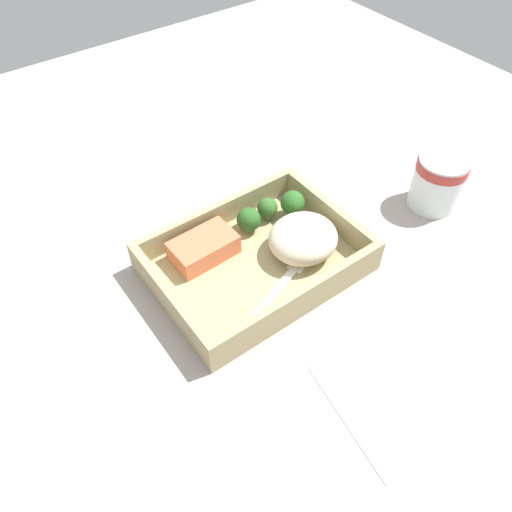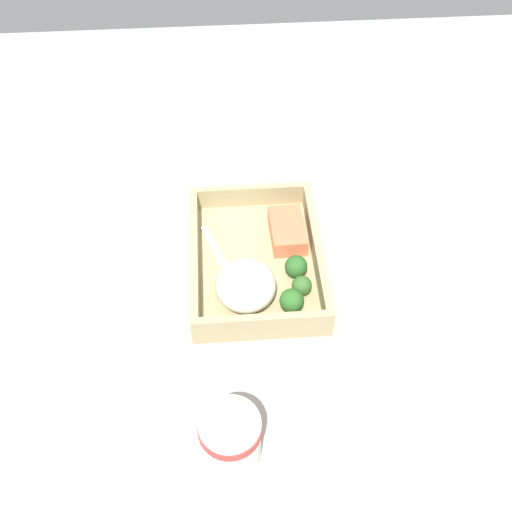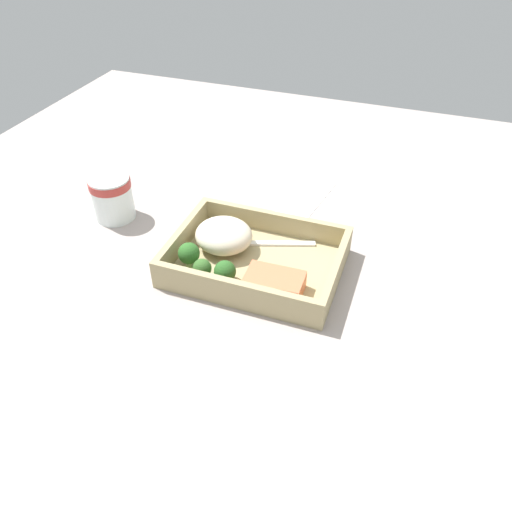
{
  "view_description": "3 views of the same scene",
  "coord_description": "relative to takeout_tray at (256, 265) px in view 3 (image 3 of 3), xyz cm",
  "views": [
    {
      "loc": [
        -28.08,
        -38.27,
        54.76
      ],
      "look_at": [
        0.0,
        0.0,
        2.7
      ],
      "focal_mm": 35.0,
      "sensor_mm": 36.0,
      "label": 1
    },
    {
      "loc": [
        63.54,
        -4.61,
        76.73
      ],
      "look_at": [
        0.0,
        0.0,
        2.7
      ],
      "focal_mm": 42.0,
      "sensor_mm": 36.0,
      "label": 2
    },
    {
      "loc": [
        -22.49,
        62.43,
        56.36
      ],
      "look_at": [
        0.0,
        0.0,
        2.7
      ],
      "focal_mm": 35.0,
      "sensor_mm": 36.0,
      "label": 3
    }
  ],
  "objects": [
    {
      "name": "fork",
      "position": [
        0.13,
        -5.52,
        0.82
      ],
      "size": [
        15.47,
        6.72,
        0.44
      ],
      "color": "white",
      "rests_on": "takeout_tray"
    },
    {
      "name": "broccoli_floret_3",
      "position": [
        10.35,
        4.65,
        3.26
      ],
      "size": [
        3.73,
        3.73,
        4.65
      ],
      "color": "#82A368",
      "rests_on": "takeout_tray"
    },
    {
      "name": "mashed_potatoes",
      "position": [
        6.8,
        -2.1,
        3.29
      ],
      "size": [
        10.23,
        9.51,
        5.38
      ],
      "primitive_type": "ellipsoid",
      "color": "beige",
      "rests_on": "takeout_tray"
    },
    {
      "name": "salmon_fillet",
      "position": [
        -5.16,
        5.67,
        2.19
      ],
      "size": [
        9.48,
        5.91,
        3.19
      ],
      "primitive_type": "cube",
      "rotation": [
        0.0,
        0.0,
        0.03
      ],
      "color": "#E17049",
      "rests_on": "takeout_tray"
    },
    {
      "name": "receipt_slip",
      "position": [
        -2.07,
        -25.08,
        -0.48
      ],
      "size": [
        9.61,
        16.88,
        0.24
      ],
      "primitive_type": "cube",
      "rotation": [
        0.0,
        0.0,
        -0.16
      ],
      "color": "white",
      "rests_on": "ground_plane"
    },
    {
      "name": "paper_cup",
      "position": [
        31.6,
        -5.5,
        4.31
      ],
      "size": [
        7.98,
        7.98,
        8.8
      ],
      "color": "white",
      "rests_on": "ground_plane"
    },
    {
      "name": "broccoli_floret_1",
      "position": [
        3.17,
        6.18,
        2.64
      ],
      "size": [
        3.66,
        3.66,
        3.94
      ],
      "color": "#8BA564",
      "rests_on": "takeout_tray"
    },
    {
      "name": "takeout_tray",
      "position": [
        0.0,
        0.0,
        0.0
      ],
      "size": [
        28.93,
        21.12,
        1.2
      ],
      "primitive_type": "cube",
      "color": "tan",
      "rests_on": "ground_plane"
    },
    {
      "name": "tray_rim",
      "position": [
        0.0,
        0.0,
        2.63
      ],
      "size": [
        28.93,
        21.12,
        4.06
      ],
      "color": "tan",
      "rests_on": "takeout_tray"
    },
    {
      "name": "broccoli_floret_2",
      "position": [
        7.05,
        6.63,
        2.59
      ],
      "size": [
        3.15,
        3.15,
        3.64
      ],
      "color": "#7DA05E",
      "rests_on": "takeout_tray"
    },
    {
      "name": "ground_plane",
      "position": [
        0.0,
        0.0,
        -1.6
      ],
      "size": [
        160.0,
        160.0,
        2.0
      ],
      "primitive_type": "cube",
      "color": "#A29690"
    }
  ]
}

